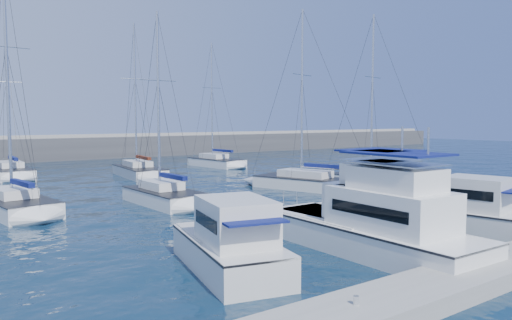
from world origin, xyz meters
TOP-DOWN VIEW (x-y plane):
  - ground at (0.00, 0.00)m, footprint 220.00×220.00m
  - breakwater at (0.00, 52.00)m, footprint 160.00×6.00m
  - dock at (0.00, -11.00)m, footprint 40.00×2.20m
  - dock_cleat_near_port at (-8.00, -11.00)m, footprint 0.16×0.16m
  - dock_cleat_centre at (0.00, -11.00)m, footprint 0.16×0.16m
  - motor_yacht_port_outer at (-8.08, -5.02)m, footprint 4.09×6.91m
  - motor_yacht_port_inner at (-1.86, -6.47)m, footprint 3.53×10.47m
  - motor_yacht_stbd_inner at (-1.05, -5.21)m, footprint 3.99×7.65m
  - motor_yacht_stbd_outer at (4.77, -6.49)m, footprint 3.91×6.53m
  - sailboat_mid_a at (-12.13, 11.91)m, footprint 3.87×7.34m
  - sailboat_mid_c at (-3.54, 9.85)m, footprint 3.13×7.08m
  - sailboat_mid_d at (8.93, 9.26)m, footprint 5.75×9.94m
  - sailboat_mid_e at (14.58, 7.07)m, footprint 4.77×8.84m
  - sailboat_back_a at (-8.72, 32.39)m, footprint 3.32×8.31m
  - sailboat_back_b at (1.56, 25.98)m, footprint 4.03×8.69m
  - sailboat_back_c at (13.06, 30.30)m, footprint 3.81×7.95m

SIDE VIEW (x-z plane):
  - ground at x=0.00m, z-range 0.00..0.00m
  - dock at x=0.00m, z-range 0.00..0.60m
  - sailboat_mid_d at x=8.93m, z-range -6.78..7.80m
  - sailboat_mid_c at x=-3.54m, z-range -5.96..6.99m
  - sailboat_mid_e at x=14.58m, z-range -6.73..7.76m
  - sailboat_back_a at x=-8.72m, z-range -6.81..7.86m
  - sailboat_back_b at x=1.56m, z-range -7.11..8.16m
  - sailboat_back_c at x=13.06m, z-range -6.92..7.98m
  - sailboat_mid_a at x=-12.13m, z-range -7.33..8.43m
  - dock_cleat_near_port at x=-8.00m, z-range 0.60..0.85m
  - dock_cleat_centre at x=0.00m, z-range 0.60..0.85m
  - motor_yacht_stbd_outer at x=4.77m, z-range -0.66..2.54m
  - motor_yacht_port_outer at x=-8.08m, z-range -0.66..2.54m
  - breakwater at x=0.00m, z-range -1.17..3.28m
  - motor_yacht_stbd_inner at x=-1.05m, z-range -1.21..3.48m
  - motor_yacht_port_inner at x=-1.86m, z-range -1.21..3.48m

